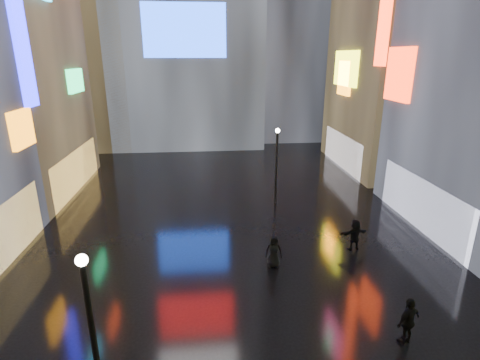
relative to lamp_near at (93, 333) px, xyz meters
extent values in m
plane|color=black|center=(4.36, 13.84, -2.94)|extent=(140.00, 140.00, 0.00)
cube|color=orange|center=(-6.49, 12.16, 3.12)|extent=(0.25, 2.24, 1.94)
cube|color=#1215EA|center=(-6.49, 13.84, 8.06)|extent=(0.25, 1.40, 8.00)
cube|color=#FFC659|center=(-6.74, 19.84, -1.44)|extent=(0.20, 10.00, 3.00)
cube|color=#17D266|center=(-6.49, 21.66, 4.97)|extent=(0.25, 3.00, 1.71)
cube|color=white|center=(15.46, 10.84, -1.44)|extent=(0.20, 9.00, 3.00)
cube|color=red|center=(15.21, 14.96, 5.64)|extent=(0.25, 2.99, 3.26)
cube|color=black|center=(20.36, 23.84, 11.06)|extent=(10.00, 12.00, 28.00)
cube|color=white|center=(15.46, 23.84, -1.44)|extent=(0.20, 9.00, 3.00)
cube|color=yellow|center=(15.21, 24.16, 5.71)|extent=(0.25, 4.92, 2.91)
cube|color=orange|center=(15.21, 24.27, 4.90)|extent=(0.25, 2.63, 2.87)
cube|color=#194CFF|center=(1.36, 30.74, 9.06)|extent=(8.00, 0.20, 5.00)
cube|color=black|center=(-9.64, 35.84, 10.06)|extent=(10.00, 10.00, 26.00)
cylinder|color=black|center=(0.00, 0.00, -0.44)|extent=(0.16, 0.16, 5.00)
sphere|color=white|center=(0.00, 0.00, 2.11)|extent=(0.30, 0.30, 0.30)
cylinder|color=black|center=(7.75, 15.63, -0.44)|extent=(0.16, 0.16, 5.00)
sphere|color=white|center=(7.75, 15.63, 2.11)|extent=(0.30, 0.30, 0.30)
imported|color=black|center=(9.89, 2.02, -2.03)|extent=(1.16, 0.85, 1.82)
imported|color=black|center=(6.13, 7.45, -2.12)|extent=(0.87, 0.63, 1.65)
imported|color=black|center=(10.63, 8.74, -2.11)|extent=(1.62, 0.75, 1.68)
imported|color=black|center=(6.13, 7.45, -0.82)|extent=(1.40, 1.39, 0.95)
camera|label=1|loc=(3.02, -8.18, 6.74)|focal=28.00mm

